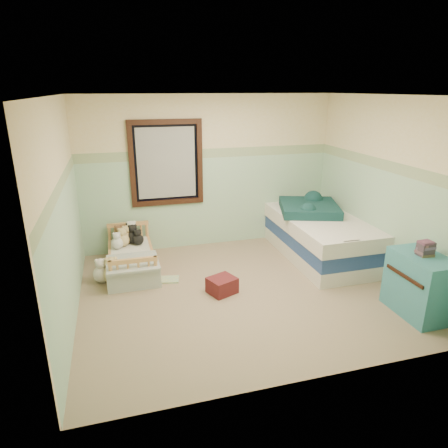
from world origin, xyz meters
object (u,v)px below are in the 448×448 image
object	(u,v)px
dresser	(420,285)
toddler_bed_frame	(132,265)
twin_bed_frame	(318,249)
plush_floor_cream	(102,274)
red_pillow	(222,285)
floor_book	(169,280)
plush_floor_tan	(112,274)

from	to	relation	value
dresser	toddler_bed_frame	bearing A→B (deg)	146.47
twin_bed_frame	plush_floor_cream	bearing A→B (deg)	-179.80
red_pillow	floor_book	bearing A→B (deg)	139.70
toddler_bed_frame	red_pillow	xyz separation A→B (m)	(1.11, -1.02, 0.02)
plush_floor_tan	red_pillow	distance (m)	1.56
toddler_bed_frame	twin_bed_frame	xyz separation A→B (m)	(2.93, -0.26, 0.03)
plush_floor_cream	red_pillow	distance (m)	1.71
plush_floor_cream	red_pillow	bearing A→B (deg)	-26.04
twin_bed_frame	plush_floor_tan	bearing A→B (deg)	-178.76
plush_floor_tan	twin_bed_frame	bearing A→B (deg)	1.24
dresser	twin_bed_frame	bearing A→B (deg)	99.23
twin_bed_frame	floor_book	world-z (taller)	twin_bed_frame
plush_floor_tan	floor_book	size ratio (longest dim) A/B	0.93
toddler_bed_frame	plush_floor_cream	world-z (taller)	plush_floor_cream
twin_bed_frame	floor_book	size ratio (longest dim) A/B	7.50
plush_floor_tan	dresser	distance (m)	3.96
plush_floor_cream	twin_bed_frame	world-z (taller)	plush_floor_cream
dresser	red_pillow	world-z (taller)	dresser
twin_bed_frame	floor_book	distance (m)	2.46
red_pillow	floor_book	size ratio (longest dim) A/B	1.21
dresser	floor_book	size ratio (longest dim) A/B	2.68
dresser	red_pillow	xyz separation A→B (m)	(-2.12, 1.12, -0.27)
plush_floor_tan	dresser	size ratio (longest dim) A/B	0.35
plush_floor_tan	dresser	xyz separation A→B (m)	(3.52, -1.81, 0.25)
twin_bed_frame	red_pillow	bearing A→B (deg)	-157.22
toddler_bed_frame	dresser	world-z (taller)	dresser
floor_book	twin_bed_frame	bearing A→B (deg)	16.37
dresser	plush_floor_cream	bearing A→B (deg)	152.96
red_pillow	plush_floor_cream	bearing A→B (deg)	153.96
plush_floor_cream	dresser	size ratio (longest dim) A/B	0.32
toddler_bed_frame	plush_floor_cream	distance (m)	0.51
toddler_bed_frame	red_pillow	bearing A→B (deg)	-42.70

